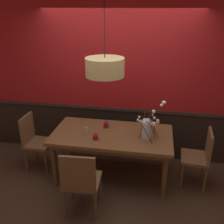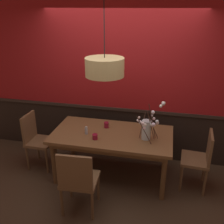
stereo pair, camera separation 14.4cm
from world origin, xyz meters
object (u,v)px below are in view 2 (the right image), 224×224
(chair_head_east_end, at_px, (200,157))
(condiment_bottle, at_px, (86,130))
(chair_far_side_left, at_px, (110,121))
(candle_holder_nearer_center, at_px, (95,137))
(chair_head_west_end, at_px, (36,138))
(candle_holder_nearer_edge, at_px, (106,125))
(chair_near_side_left, at_px, (78,179))
(vase_with_blossoms, at_px, (147,128))
(dining_table, at_px, (112,138))
(chair_far_side_right, at_px, (135,125))
(pendant_lamp, at_px, (105,67))

(chair_head_east_end, xyz_separation_m, condiment_bottle, (-1.67, -0.10, 0.29))
(chair_far_side_left, height_order, candle_holder_nearer_center, chair_far_side_left)
(chair_head_west_end, distance_m, candle_holder_nearer_edge, 1.20)
(chair_near_side_left, bearing_deg, vase_with_blossoms, 45.92)
(condiment_bottle, bearing_deg, chair_head_west_end, 172.99)
(chair_head_east_end, height_order, condiment_bottle, chair_head_east_end)
(dining_table, height_order, chair_far_side_right, chair_far_side_right)
(candle_holder_nearer_center, bearing_deg, chair_near_side_left, -94.02)
(dining_table, height_order, pendant_lamp, pendant_lamp)
(candle_holder_nearer_edge, height_order, condiment_bottle, condiment_bottle)
(chair_head_west_end, relative_size, chair_near_side_left, 1.00)
(chair_head_east_end, relative_size, candle_holder_nearer_edge, 10.01)
(chair_far_side_left, xyz_separation_m, pendant_lamp, (0.17, -0.98, 1.24))
(chair_far_side_left, bearing_deg, condiment_bottle, -97.22)
(dining_table, relative_size, candle_holder_nearer_center, 22.33)
(dining_table, xyz_separation_m, chair_near_side_left, (-0.24, -0.86, -0.15))
(vase_with_blossoms, distance_m, pendant_lamp, 1.04)
(chair_near_side_left, bearing_deg, chair_head_east_end, 29.26)
(chair_near_side_left, bearing_deg, candle_holder_nearer_edge, 83.84)
(dining_table, bearing_deg, candle_holder_nearer_edge, 126.76)
(dining_table, height_order, vase_with_blossoms, vase_with_blossoms)
(condiment_bottle, height_order, pendant_lamp, pendant_lamp)
(chair_head_east_end, relative_size, chair_near_side_left, 0.98)
(chair_far_side_right, xyz_separation_m, vase_with_blossoms, (0.30, -0.95, 0.42))
(chair_head_west_end, bearing_deg, vase_with_blossoms, -2.50)
(chair_far_side_left, relative_size, vase_with_blossoms, 1.56)
(vase_with_blossoms, height_order, candle_holder_nearer_center, vase_with_blossoms)
(chair_near_side_left, bearing_deg, chair_far_side_right, 74.81)
(chair_far_side_right, distance_m, condiment_bottle, 1.19)
(dining_table, relative_size, candle_holder_nearer_edge, 19.66)
(candle_holder_nearer_center, bearing_deg, candle_holder_nearer_edge, 80.54)
(chair_far_side_right, xyz_separation_m, condiment_bottle, (-0.60, -0.98, 0.30))
(chair_head_west_end, distance_m, pendant_lamp, 1.74)
(chair_far_side_left, distance_m, condiment_bottle, 1.04)
(candle_holder_nearer_edge, bearing_deg, chair_near_side_left, -96.16)
(vase_with_blossoms, bearing_deg, candle_holder_nearer_edge, 159.75)
(pendant_lamp, bearing_deg, dining_table, 50.28)
(chair_head_east_end, bearing_deg, candle_holder_nearer_edge, 173.11)
(dining_table, bearing_deg, candle_holder_nearer_center, -130.50)
(candle_holder_nearer_edge, xyz_separation_m, pendant_lamp, (0.05, -0.27, 0.98))
(chair_far_side_left, bearing_deg, candle_holder_nearer_edge, -80.96)
(chair_head_west_end, bearing_deg, candle_holder_nearer_center, -12.61)
(candle_holder_nearer_center, bearing_deg, dining_table, 49.50)
(vase_with_blossoms, bearing_deg, dining_table, 172.62)
(chair_head_east_end, bearing_deg, vase_with_blossoms, -174.84)
(chair_far_side_right, relative_size, candle_holder_nearer_center, 11.36)
(dining_table, relative_size, pendant_lamp, 1.37)
(dining_table, relative_size, chair_near_side_left, 1.92)
(dining_table, xyz_separation_m, chair_far_side_left, (-0.24, 0.89, -0.13))
(candle_holder_nearer_center, height_order, condiment_bottle, condiment_bottle)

